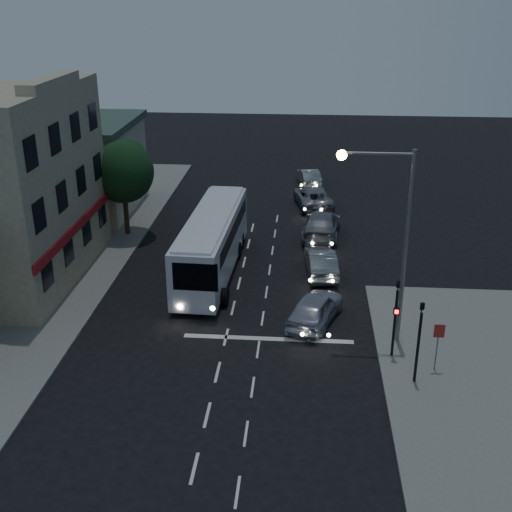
# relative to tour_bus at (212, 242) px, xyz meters

# --- Properties ---
(ground) EXTENTS (120.00, 120.00, 0.00)m
(ground) POSITION_rel_tour_bus_xyz_m (1.65, -9.31, -1.92)
(ground) COLOR black
(sidewalk_far) EXTENTS (12.00, 50.00, 0.12)m
(sidewalk_far) POSITION_rel_tour_bus_xyz_m (-11.35, -1.31, -1.86)
(sidewalk_far) COLOR slate
(sidewalk_far) RESTS_ON ground
(road_markings) EXTENTS (8.00, 30.55, 0.01)m
(road_markings) POSITION_rel_tour_bus_xyz_m (2.94, -6.00, -1.91)
(road_markings) COLOR silver
(road_markings) RESTS_ON ground
(tour_bus) EXTENTS (2.87, 11.65, 3.55)m
(tour_bus) POSITION_rel_tour_bus_xyz_m (0.00, 0.00, 0.00)
(tour_bus) COLOR silver
(tour_bus) RESTS_ON ground
(car_suv) EXTENTS (3.22, 4.89, 1.55)m
(car_suv) POSITION_rel_tour_bus_xyz_m (5.85, -5.51, -1.15)
(car_suv) COLOR #ADB2C1
(car_suv) RESTS_ON ground
(car_sedan_a) EXTENTS (2.00, 4.59, 1.47)m
(car_sedan_a) POSITION_rel_tour_bus_xyz_m (6.21, 0.32, -1.19)
(car_sedan_a) COLOR #949494
(car_sedan_a) RESTS_ON ground
(car_sedan_b) EXTENTS (2.84, 5.92, 1.66)m
(car_sedan_b) POSITION_rel_tour_bus_xyz_m (6.34, 6.43, -1.09)
(car_sedan_b) COLOR gray
(car_sedan_b) RESTS_ON ground
(car_sedan_c) EXTENTS (3.32, 5.56, 1.45)m
(car_sedan_c) POSITION_rel_tour_bus_xyz_m (5.80, 12.73, -1.20)
(car_sedan_c) COLOR gray
(car_sedan_c) RESTS_ON ground
(car_extra) EXTENTS (2.21, 4.41, 1.39)m
(car_extra) POSITION_rel_tour_bus_xyz_m (5.49, 18.30, -1.23)
(car_extra) COLOR #A2A2A2
(car_extra) RESTS_ON ground
(traffic_signal_main) EXTENTS (0.25, 0.35, 4.10)m
(traffic_signal_main) POSITION_rel_tour_bus_xyz_m (9.25, -8.53, 0.50)
(traffic_signal_main) COLOR black
(traffic_signal_main) RESTS_ON sidewalk_near
(traffic_signal_side) EXTENTS (0.18, 0.15, 4.10)m
(traffic_signal_side) POSITION_rel_tour_bus_xyz_m (9.95, -10.51, 0.50)
(traffic_signal_side) COLOR black
(traffic_signal_side) RESTS_ON sidewalk_near
(regulatory_sign) EXTENTS (0.45, 0.12, 2.20)m
(regulatory_sign) POSITION_rel_tour_bus_xyz_m (10.95, -9.55, -0.32)
(regulatory_sign) COLOR slate
(regulatory_sign) RESTS_ON sidewalk_near
(streetlight) EXTENTS (3.32, 0.44, 9.00)m
(streetlight) POSITION_rel_tour_bus_xyz_m (9.00, -7.11, 3.81)
(streetlight) COLOR slate
(streetlight) RESTS_ON sidewalk_near
(low_building_north) EXTENTS (9.40, 9.40, 6.50)m
(low_building_north) POSITION_rel_tour_bus_xyz_m (-11.85, 10.69, 1.47)
(low_building_north) COLOR tan
(low_building_north) RESTS_ON sidewalk_far
(street_tree) EXTENTS (4.00, 4.00, 6.20)m
(street_tree) POSITION_rel_tour_bus_xyz_m (-6.55, 5.71, 2.58)
(street_tree) COLOR black
(street_tree) RESTS_ON sidewalk_far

